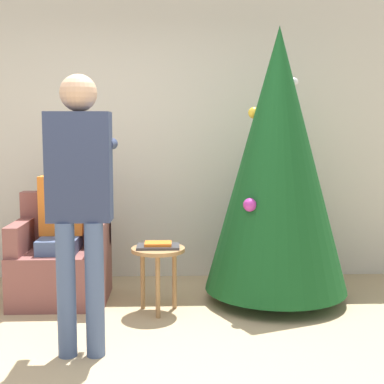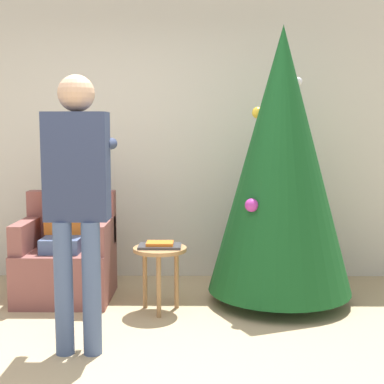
# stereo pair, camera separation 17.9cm
# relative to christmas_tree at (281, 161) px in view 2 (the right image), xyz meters

# --- Properties ---
(ground_plane) EXTENTS (14.00, 14.00, 0.00)m
(ground_plane) POSITION_rel_christmas_tree_xyz_m (-1.20, -1.40, -1.19)
(ground_plane) COLOR tan
(wall_back) EXTENTS (8.00, 0.06, 2.70)m
(wall_back) POSITION_rel_christmas_tree_xyz_m (-1.20, 0.83, 0.16)
(wall_back) COLOR beige
(wall_back) RESTS_ON ground_plane
(christmas_tree) EXTENTS (1.19, 1.19, 2.29)m
(christmas_tree) POSITION_rel_christmas_tree_xyz_m (0.00, 0.00, 0.00)
(christmas_tree) COLOR brown
(christmas_tree) RESTS_ON ground_plane
(armchair) EXTENTS (0.77, 0.69, 0.91)m
(armchair) POSITION_rel_christmas_tree_xyz_m (-1.81, 0.09, -0.86)
(armchair) COLOR brown
(armchair) RESTS_ON ground_plane
(person_seated) EXTENTS (0.36, 0.46, 1.26)m
(person_seated) POSITION_rel_christmas_tree_xyz_m (-1.81, 0.07, -0.50)
(person_seated) COLOR #475B84
(person_seated) RESTS_ON ground_plane
(person_standing) EXTENTS (0.42, 0.57, 1.79)m
(person_standing) POSITION_rel_christmas_tree_xyz_m (-1.46, -1.02, -0.11)
(person_standing) COLOR #475B84
(person_standing) RESTS_ON ground_plane
(side_stool) EXTENTS (0.42, 0.42, 0.52)m
(side_stool) POSITION_rel_christmas_tree_xyz_m (-0.99, -0.25, -0.76)
(side_stool) COLOR #A37547
(side_stool) RESTS_ON ground_plane
(laptop) EXTENTS (0.34, 0.21, 0.02)m
(laptop) POSITION_rel_christmas_tree_xyz_m (-0.99, -0.25, -0.66)
(laptop) COLOR #38383D
(laptop) RESTS_ON side_stool
(book) EXTENTS (0.21, 0.16, 0.02)m
(book) POSITION_rel_christmas_tree_xyz_m (-0.99, -0.25, -0.64)
(book) COLOR orange
(book) RESTS_ON laptop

